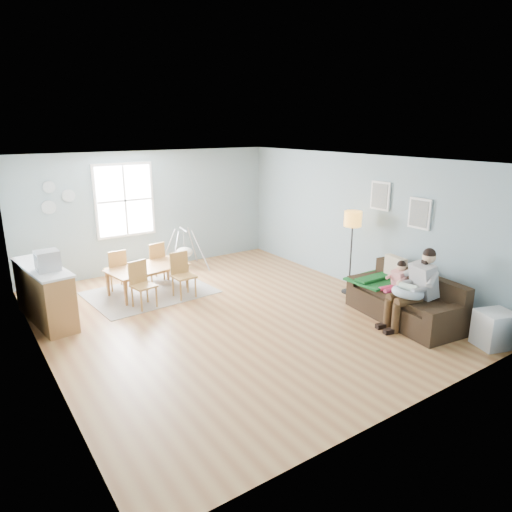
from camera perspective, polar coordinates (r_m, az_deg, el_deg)
room at (r=7.47m, az=-3.40°, el=9.76°), size 8.40×9.40×3.90m
window at (r=10.47m, az=-16.11°, el=6.70°), size 1.32×0.08×1.62m
pictures at (r=8.73m, az=17.46°, el=6.18°), size 0.05×1.34×0.74m
wall_plates at (r=10.11m, az=-23.78°, el=6.69°), size 0.67×0.02×0.66m
sofa at (r=8.29m, az=18.22°, el=-5.63°), size 1.12×2.11×0.82m
green_throw at (r=8.61m, az=14.85°, el=-2.90°), size 0.93×0.79×0.04m
beige_pillow at (r=8.64m, az=17.01°, el=-1.55°), size 0.20×0.47×0.46m
father at (r=7.87m, az=19.28°, el=-3.60°), size 1.00×0.59×1.34m
nursing_pillow at (r=7.79m, az=18.45°, el=-4.34°), size 0.58×0.57×0.21m
infant at (r=7.78m, az=18.30°, el=-3.68°), size 0.18×0.37×0.14m
toddler at (r=8.23m, az=17.14°, el=-2.76°), size 0.51×0.29×0.78m
floor_lamp at (r=9.00m, az=11.97°, el=3.70°), size 0.33×0.33×1.65m
storage_cube at (r=7.82m, az=27.61°, el=-8.10°), size 0.62×0.58×0.55m
rug at (r=9.42m, az=-13.10°, el=-4.45°), size 2.45×1.94×0.01m
dining_table at (r=9.33m, az=-13.20°, el=-2.93°), size 1.65×1.10×0.54m
chair_sw at (r=8.60m, az=-14.16°, el=-3.12°), size 0.45×0.45×0.86m
chair_se at (r=8.96m, az=-9.27°, el=-2.00°), size 0.41×0.41×0.88m
chair_nw at (r=9.63m, az=-17.03°, el=-1.39°), size 0.39×0.39×0.84m
chair_ne at (r=9.94m, az=-12.52°, el=-0.44°), size 0.46×0.46×0.86m
counter at (r=8.52m, az=-24.92°, el=-4.25°), size 0.73×1.81×0.98m
monitor at (r=8.03m, az=-24.65°, el=-0.53°), size 0.36×0.34×0.33m
baby_swing at (r=10.68m, az=-8.95°, el=0.57°), size 1.05×1.07×0.95m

